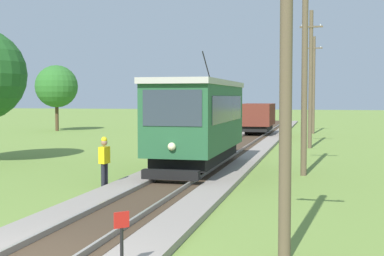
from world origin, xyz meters
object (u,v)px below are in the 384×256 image
(trackside_signal_marker, at_px, (122,241))
(tree_right_near, at_px, (57,86))
(utility_pole_far, at_px, (314,84))
(freight_car, at_px, (257,117))
(utility_pole_near_tram, at_px, (305,67))
(red_tram, at_px, (198,120))
(utility_pole_foreground, at_px, (286,80))
(utility_pole_mid, at_px, (311,78))
(track_worker, at_px, (104,160))

(trackside_signal_marker, bearing_deg, tree_right_near, 119.23)
(utility_pole_far, bearing_deg, trackside_signal_marker, -93.87)
(freight_car, bearing_deg, trackside_signal_marker, -87.21)
(freight_car, relative_size, utility_pole_near_tram, 0.61)
(red_tram, xyz_separation_m, utility_pole_foreground, (4.29, -11.28, 1.26))
(utility_pole_mid, distance_m, trackside_signal_marker, 25.64)
(utility_pole_far, xyz_separation_m, tree_right_near, (-23.32, -1.89, -0.13))
(utility_pole_far, bearing_deg, track_worker, -102.24)
(freight_car, distance_m, track_worker, 25.75)
(tree_right_near, bearing_deg, utility_pole_mid, -26.69)
(red_tram, bearing_deg, track_worker, -116.77)
(trackside_signal_marker, height_order, track_worker, track_worker)
(utility_pole_foreground, bearing_deg, trackside_signal_marker, -145.64)
(utility_pole_near_tram, height_order, tree_right_near, utility_pole_near_tram)
(trackside_signal_marker, relative_size, tree_right_near, 0.19)
(freight_car, relative_size, utility_pole_far, 0.62)
(track_worker, bearing_deg, freight_car, -85.23)
(red_tram, xyz_separation_m, track_worker, (-2.28, -4.51, -1.21))
(tree_right_near, bearing_deg, trackside_signal_marker, -60.77)
(utility_pole_near_tram, bearing_deg, red_tram, -179.01)
(red_tram, bearing_deg, utility_pole_foreground, -69.18)
(utility_pole_foreground, distance_m, utility_pole_far, 37.06)
(utility_pole_far, height_order, track_worker, utility_pole_far)
(utility_pole_foreground, relative_size, tree_right_near, 1.10)
(utility_pole_mid, bearing_deg, track_worker, -111.50)
(utility_pole_foreground, bearing_deg, utility_pole_near_tram, 90.00)
(utility_pole_near_tram, bearing_deg, trackside_signal_marker, -101.31)
(track_worker, bearing_deg, utility_pole_far, -92.40)
(utility_pole_foreground, bearing_deg, freight_car, 97.55)
(freight_car, height_order, trackside_signal_marker, freight_car)
(utility_pole_near_tram, distance_m, tree_right_near, 33.33)
(freight_car, xyz_separation_m, tree_right_near, (-19.02, 2.76, 2.59))
(freight_car, xyz_separation_m, utility_pole_mid, (4.29, -8.97, 2.77))
(freight_car, height_order, utility_pole_near_tram, utility_pole_near_tram)
(utility_pole_mid, bearing_deg, utility_pole_far, 90.00)
(utility_pole_foreground, xyz_separation_m, trackside_signal_marker, (-2.63, -1.80, -2.79))
(utility_pole_mid, bearing_deg, utility_pole_foreground, -90.00)
(utility_pole_near_tram, distance_m, utility_pole_mid, 12.09)
(red_tram, height_order, freight_car, red_tram)
(utility_pole_mid, distance_m, tree_right_near, 26.10)
(red_tram, distance_m, utility_pole_far, 26.21)
(utility_pole_far, xyz_separation_m, track_worker, (-6.57, -30.28, -3.29))
(red_tram, relative_size, utility_pole_near_tram, 1.01)
(utility_pole_near_tram, xyz_separation_m, utility_pole_far, (-0.00, 25.70, -0.06))
(utility_pole_mid, distance_m, track_worker, 18.23)
(utility_pole_foreground, xyz_separation_m, utility_pole_near_tram, (0.00, 11.36, 0.88))
(red_tram, bearing_deg, utility_pole_far, 80.55)
(utility_pole_foreground, distance_m, track_worker, 9.75)
(freight_car, distance_m, trackside_signal_marker, 34.26)
(utility_pole_mid, xyz_separation_m, utility_pole_far, (0.00, 13.61, -0.05))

